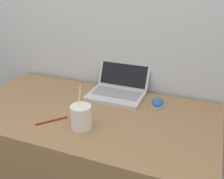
# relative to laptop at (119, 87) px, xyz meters

# --- Properties ---
(desk) EXTENTS (1.32, 0.69, 0.71)m
(desk) POSITION_rel_laptop_xyz_m (-0.08, -0.26, -0.40)
(desk) COLOR #936D47
(desk) RESTS_ON ground_plane
(laptop) EXTENTS (0.31, 0.30, 0.20)m
(laptop) POSITION_rel_laptop_xyz_m (0.00, 0.00, 0.00)
(laptop) COLOR silver
(laptop) RESTS_ON desk
(drink_cup) EXTENTS (0.10, 0.10, 0.21)m
(drink_cup) POSITION_rel_laptop_xyz_m (-0.03, -0.41, 0.01)
(drink_cup) COLOR silver
(drink_cup) RESTS_ON desk
(computer_mouse) EXTENTS (0.07, 0.09, 0.04)m
(computer_mouse) POSITION_rel_laptop_xyz_m (0.25, -0.06, -0.03)
(computer_mouse) COLOR white
(computer_mouse) RESTS_ON desk
(pen) EXTENTS (0.11, 0.13, 0.01)m
(pen) POSITION_rel_laptop_xyz_m (-0.19, -0.41, -0.04)
(pen) COLOR #A51E1E
(pen) RESTS_ON desk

